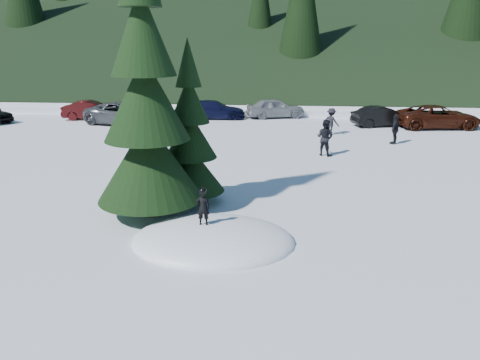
# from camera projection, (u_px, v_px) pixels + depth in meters

# --- Properties ---
(ground) EXTENTS (200.00, 200.00, 0.00)m
(ground) POSITION_uv_depth(u_px,v_px,m) (213.00, 241.00, 12.73)
(ground) COLOR white
(ground) RESTS_ON ground
(snow_mound) EXTENTS (4.48, 3.52, 0.96)m
(snow_mound) POSITION_uv_depth(u_px,v_px,m) (213.00, 241.00, 12.73)
(snow_mound) COLOR white
(snow_mound) RESTS_ON ground
(spruce_tall) EXTENTS (3.20, 3.20, 8.60)m
(spruce_tall) POSITION_uv_depth(u_px,v_px,m) (146.00, 109.00, 13.69)
(spruce_tall) COLOR #311D10
(spruce_tall) RESTS_ON ground
(spruce_short) EXTENTS (2.20, 2.20, 5.37)m
(spruce_short) POSITION_uv_depth(u_px,v_px,m) (190.00, 141.00, 15.29)
(spruce_short) COLOR #311D10
(spruce_short) RESTS_ON ground
(child_skier) EXTENTS (0.36, 0.24, 0.97)m
(child_skier) POSITION_uv_depth(u_px,v_px,m) (203.00, 207.00, 12.50)
(child_skier) COLOR black
(child_skier) RESTS_ON snow_mound
(adult_0) EXTENTS (1.05, 0.99, 1.72)m
(adult_0) POSITION_uv_depth(u_px,v_px,m) (325.00, 138.00, 22.08)
(adult_0) COLOR black
(adult_0) RESTS_ON ground
(adult_1) EXTENTS (0.78, 1.01, 1.60)m
(adult_1) POSITION_uv_depth(u_px,v_px,m) (395.00, 129.00, 24.59)
(adult_1) COLOR black
(adult_1) RESTS_ON ground
(adult_2) EXTENTS (1.14, 1.04, 1.54)m
(adult_2) POSITION_uv_depth(u_px,v_px,m) (331.00, 121.00, 27.06)
(adult_2) COLOR black
(adult_2) RESTS_ON ground
(car_1) EXTENTS (4.09, 2.03, 1.29)m
(car_1) POSITION_uv_depth(u_px,v_px,m) (92.00, 110.00, 32.45)
(car_1) COLOR #340909
(car_1) RESTS_ON ground
(car_2) EXTENTS (5.73, 3.97, 1.45)m
(car_2) POSITION_uv_depth(u_px,v_px,m) (124.00, 114.00, 30.28)
(car_2) COLOR #464A4D
(car_2) RESTS_ON ground
(car_3) EXTENTS (4.49, 2.08, 1.27)m
(car_3) POSITION_uv_depth(u_px,v_px,m) (214.00, 110.00, 32.70)
(car_3) COLOR black
(car_3) RESTS_ON ground
(car_4) EXTENTS (4.35, 2.65, 1.38)m
(car_4) POSITION_uv_depth(u_px,v_px,m) (275.00, 108.00, 33.05)
(car_4) COLOR gray
(car_4) RESTS_ON ground
(car_5) EXTENTS (4.08, 2.35, 1.27)m
(car_5) POSITION_uv_depth(u_px,v_px,m) (382.00, 116.00, 29.77)
(car_5) COLOR black
(car_5) RESTS_ON ground
(car_6) EXTENTS (5.35, 2.93, 1.42)m
(car_6) POSITION_uv_depth(u_px,v_px,m) (438.00, 117.00, 29.12)
(car_6) COLOR black
(car_6) RESTS_ON ground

